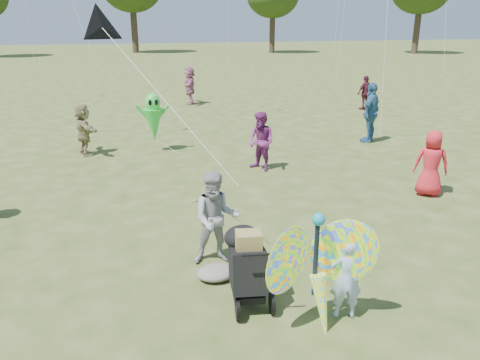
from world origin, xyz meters
name	(u,v)px	position (x,y,z in m)	size (l,w,h in m)	color
ground	(280,276)	(0.00, 0.00, 0.00)	(160.00, 160.00, 0.00)	#51592B
child_girl	(346,278)	(0.45, -1.20, 0.57)	(0.42, 0.27, 1.15)	#9BB4DC
adult_man	(216,218)	(-0.82, 0.73, 0.77)	(0.75, 0.58, 1.54)	#9D9CA2
grey_bag	(216,273)	(-0.95, 0.23, 0.09)	(0.59, 0.49, 0.19)	slate
crowd_a	(431,163)	(4.49, 2.41, 0.74)	(0.73, 0.47, 1.49)	red
crowd_c	(371,113)	(5.81, 7.15, 0.96)	(1.12, 0.47, 1.91)	#356793
crowd_d	(84,130)	(-3.00, 8.10, 0.75)	(1.39, 0.44, 1.50)	#93865A
crowd_e	(261,142)	(1.46, 5.24, 0.77)	(0.75, 0.58, 1.54)	#77276D
crowd_h	(366,93)	(8.71, 12.36, 0.74)	(0.87, 0.36, 1.48)	#541C2B
crowd_j	(190,86)	(1.56, 15.94, 0.86)	(1.60, 0.51, 1.73)	#A45E7D
jogging_stroller	(246,261)	(-0.68, -0.47, 0.61)	(0.61, 1.10, 1.09)	black
butterfly_kite	(318,271)	(0.01, -1.26, 0.78)	(1.74, 0.75, 1.75)	#FF282C
delta_kite_rig	(103,29)	(-2.27, 2.85, 3.61)	(2.32, 2.37, 2.81)	black
alien_kite	(154,119)	(-1.00, 7.91, 0.97)	(1.12, 0.69, 1.74)	green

